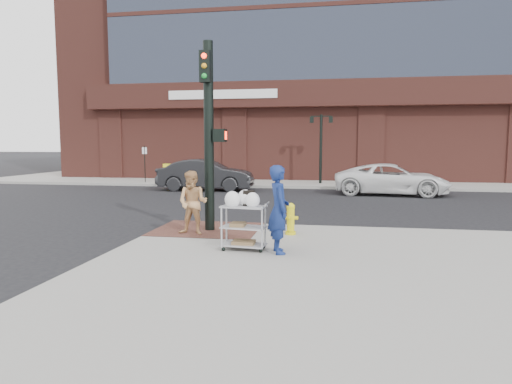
% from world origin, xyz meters
% --- Properties ---
extents(ground, '(220.00, 220.00, 0.00)m').
position_xyz_m(ground, '(0.00, 0.00, 0.00)').
color(ground, black).
rests_on(ground, ground).
extents(sidewalk_far, '(65.00, 36.00, 0.15)m').
position_xyz_m(sidewalk_far, '(12.50, 32.00, 0.07)').
color(sidewalk_far, gray).
rests_on(sidewalk_far, ground).
extents(brick_curb_ramp, '(2.80, 2.40, 0.01)m').
position_xyz_m(brick_curb_ramp, '(-0.60, 0.90, 0.16)').
color(brick_curb_ramp, '#542C27').
rests_on(brick_curb_ramp, sidewalk_near).
extents(bank_building, '(42.00, 26.00, 28.00)m').
position_xyz_m(bank_building, '(5.00, 31.00, 14.15)').
color(bank_building, brown).
rests_on(bank_building, sidewalk_far).
extents(lamp_post, '(1.32, 0.22, 4.00)m').
position_xyz_m(lamp_post, '(2.00, 16.00, 2.62)').
color(lamp_post, black).
rests_on(lamp_post, sidewalk_far).
extents(parking_sign, '(0.05, 0.05, 2.20)m').
position_xyz_m(parking_sign, '(-8.50, 15.00, 1.25)').
color(parking_sign, black).
rests_on(parking_sign, sidewalk_far).
extents(traffic_signal_pole, '(0.61, 0.51, 5.00)m').
position_xyz_m(traffic_signal_pole, '(-0.48, 0.77, 2.83)').
color(traffic_signal_pole, black).
rests_on(traffic_signal_pole, sidewalk_near).
extents(woman_blue, '(0.65, 0.80, 1.89)m').
position_xyz_m(woman_blue, '(1.65, -1.45, 1.10)').
color(woman_blue, navy).
rests_on(woman_blue, sidewalk_near).
extents(pedestrian_tan, '(0.84, 0.67, 1.64)m').
position_xyz_m(pedestrian_tan, '(-0.77, 0.16, 0.97)').
color(pedestrian_tan, tan).
rests_on(pedestrian_tan, sidewalk_near).
extents(sedan_dark, '(5.10, 2.01, 1.65)m').
position_xyz_m(sedan_dark, '(-3.91, 12.29, 0.83)').
color(sedan_dark, black).
rests_on(sedan_dark, ground).
extents(minivan_white, '(5.64, 3.02, 1.51)m').
position_xyz_m(minivan_white, '(5.56, 11.83, 0.75)').
color(minivan_white, white).
rests_on(minivan_white, ground).
extents(utility_cart, '(1.01, 0.65, 1.32)m').
position_xyz_m(utility_cart, '(0.86, -1.30, 0.75)').
color(utility_cart, '#9B9CA0').
rests_on(utility_cart, sidewalk_near).
extents(fire_hydrant, '(0.39, 0.27, 0.82)m').
position_xyz_m(fire_hydrant, '(1.72, 0.57, 0.57)').
color(fire_hydrant, yellow).
rests_on(fire_hydrant, sidewalk_near).
extents(newsbox_red, '(0.49, 0.47, 0.95)m').
position_xyz_m(newsbox_red, '(-6.35, 14.73, 0.63)').
color(newsbox_red, red).
rests_on(newsbox_red, sidewalk_far).
extents(newsbox_yellow, '(0.47, 0.43, 1.09)m').
position_xyz_m(newsbox_yellow, '(-7.27, 15.56, 0.70)').
color(newsbox_yellow, yellow).
rests_on(newsbox_yellow, sidewalk_far).
extents(newsbox_blue, '(0.47, 0.43, 1.09)m').
position_xyz_m(newsbox_blue, '(-6.43, 14.96, 0.69)').
color(newsbox_blue, '#191DA7').
rests_on(newsbox_blue, sidewalk_far).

